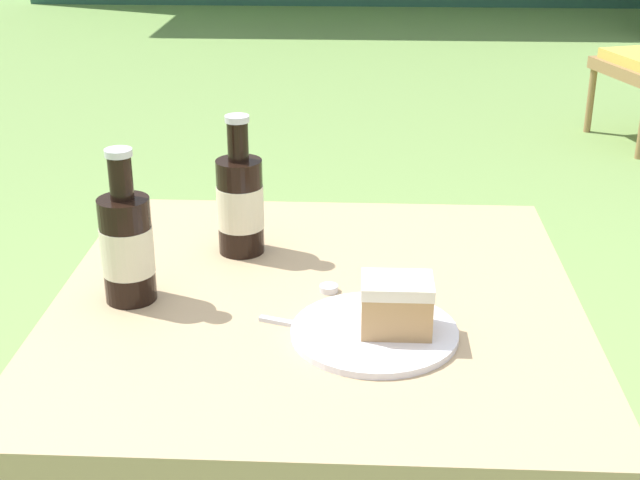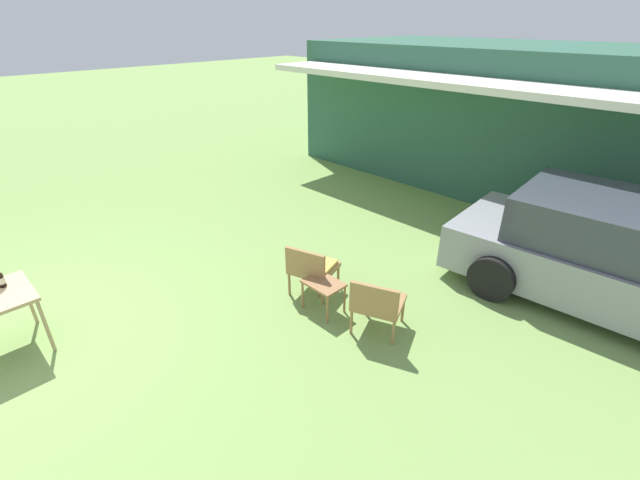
# 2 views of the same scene
# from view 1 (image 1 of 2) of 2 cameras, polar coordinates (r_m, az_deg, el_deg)

# --- Properties ---
(patio_table) EXTENTS (0.78, 0.80, 0.73)m
(patio_table) POSITION_cam_1_polar(r_m,az_deg,el_deg) (1.37, -0.21, -6.47)
(patio_table) COLOR tan
(patio_table) RESTS_ON ground_plane
(cake_on_plate) EXTENTS (0.23, 0.23, 0.09)m
(cake_on_plate) POSITION_cam_1_polar(r_m,az_deg,el_deg) (1.22, 4.20, -5.06)
(cake_on_plate) COLOR white
(cake_on_plate) RESTS_ON patio_table
(cola_bottle_near) EXTENTS (0.08, 0.08, 0.23)m
(cola_bottle_near) POSITION_cam_1_polar(r_m,az_deg,el_deg) (1.46, -5.13, 2.41)
(cola_bottle_near) COLOR black
(cola_bottle_near) RESTS_ON patio_table
(cola_bottle_far) EXTENTS (0.08, 0.08, 0.23)m
(cola_bottle_far) POSITION_cam_1_polar(r_m,az_deg,el_deg) (1.32, -12.25, -0.33)
(cola_bottle_far) COLOR black
(cola_bottle_far) RESTS_ON patio_table
(fork) EXTENTS (0.17, 0.07, 0.01)m
(fork) POSITION_cam_1_polar(r_m,az_deg,el_deg) (1.24, -0.08, -5.71)
(fork) COLOR silver
(fork) RESTS_ON patio_table
(loose_bottle_cap) EXTENTS (0.03, 0.03, 0.01)m
(loose_bottle_cap) POSITION_cam_1_polar(r_m,az_deg,el_deg) (1.35, 0.57, -3.12)
(loose_bottle_cap) COLOR silver
(loose_bottle_cap) RESTS_ON patio_table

